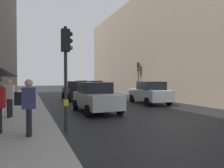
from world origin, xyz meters
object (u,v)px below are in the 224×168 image
object	(u,v)px
car_dark_suv	(75,90)
car_white_compact	(150,93)
traffic_light_near_left	(66,59)
traffic_light_mid_street	(138,73)
car_red_sedan	(81,86)
pedestrian_with_black_backpack	(9,96)
car_blue_van	(94,87)
pedestrian_with_umbrella	(0,82)
pedestrian_with_grey_backpack	(27,104)
car_silver_hatchback	(96,97)

from	to	relation	value
car_dark_suv	car_white_compact	bearing A→B (deg)	-49.53
traffic_light_near_left	traffic_light_mid_street	distance (m)	15.36
car_red_sedan	car_white_compact	xyz separation A→B (m)	(0.34, -21.33, 0.00)
car_red_sedan	pedestrian_with_black_backpack	world-z (taller)	pedestrian_with_black_backpack
car_blue_van	car_red_sedan	distance (m)	8.38
pedestrian_with_umbrella	pedestrian_with_grey_backpack	world-z (taller)	pedestrian_with_umbrella
pedestrian_with_umbrella	pedestrian_with_grey_backpack	bearing A→B (deg)	-36.61
traffic_light_near_left	traffic_light_mid_street	bearing A→B (deg)	50.05
car_blue_van	car_silver_hatchback	distance (m)	15.92
car_dark_suv	car_red_sedan	xyz separation A→B (m)	(4.44, 15.72, 0.00)
traffic_light_mid_street	car_white_compact	bearing A→B (deg)	-111.54
car_blue_van	car_dark_suv	world-z (taller)	same
traffic_light_mid_street	car_dark_suv	size ratio (longest dim) A/B	0.92
traffic_light_mid_street	car_silver_hatchback	world-z (taller)	traffic_light_mid_street
traffic_light_near_left	pedestrian_with_umbrella	world-z (taller)	traffic_light_near_left
car_blue_van	car_dark_suv	bearing A→B (deg)	-120.02
traffic_light_near_left	car_blue_van	xyz separation A→B (m)	(7.01, 18.89, -1.82)
traffic_light_mid_street	car_blue_van	xyz separation A→B (m)	(-2.85, 7.11, -1.78)
car_dark_suv	traffic_light_near_left	bearing A→B (deg)	-103.50
car_red_sedan	pedestrian_with_black_backpack	distance (m)	26.19
car_blue_van	pedestrian_with_black_backpack	bearing A→B (deg)	-119.80
car_dark_suv	car_silver_hatchback	bearing A→B (deg)	-93.11
pedestrian_with_black_backpack	car_red_sedan	bearing A→B (deg)	68.96
car_blue_van	car_silver_hatchback	size ratio (longest dim) A/B	1.00
car_blue_van	car_dark_suv	distance (m)	8.48
traffic_light_near_left	car_silver_hatchback	distance (m)	4.72
car_dark_suv	car_white_compact	size ratio (longest dim) A/B	0.97
traffic_light_mid_street	car_white_compact	world-z (taller)	traffic_light_mid_street
traffic_light_near_left	car_blue_van	world-z (taller)	traffic_light_near_left
car_blue_van	car_red_sedan	size ratio (longest dim) A/B	1.00
traffic_light_near_left	car_white_compact	size ratio (longest dim) A/B	0.90
car_dark_suv	pedestrian_with_black_backpack	size ratio (longest dim) A/B	2.37
car_silver_hatchback	pedestrian_with_grey_backpack	bearing A→B (deg)	-128.85
car_white_compact	pedestrian_with_black_backpack	distance (m)	10.23
traffic_light_mid_street	car_red_sedan	world-z (taller)	traffic_light_mid_street
traffic_light_mid_street	car_dark_suv	xyz separation A→B (m)	(-7.09, -0.24, -1.78)
car_red_sedan	pedestrian_with_grey_backpack	world-z (taller)	pedestrian_with_grey_backpack
traffic_light_mid_street	car_blue_van	bearing A→B (deg)	111.84
traffic_light_near_left	car_red_sedan	bearing A→B (deg)	75.18
pedestrian_with_umbrella	car_silver_hatchback	bearing A→B (deg)	41.60
car_dark_suv	car_silver_hatchback	xyz separation A→B (m)	(-0.43, -7.87, 0.00)
traffic_light_mid_street	pedestrian_with_black_backpack	distance (m)	15.09
pedestrian_with_black_backpack	car_silver_hatchback	bearing A→B (deg)	10.62
car_red_sedan	pedestrian_with_umbrella	distance (m)	29.16
pedestrian_with_umbrella	car_dark_suv	bearing A→B (deg)	67.43
car_red_sedan	pedestrian_with_black_backpack	bearing A→B (deg)	-111.04
traffic_light_mid_street	traffic_light_near_left	bearing A→B (deg)	-129.95
car_white_compact	car_silver_hatchback	xyz separation A→B (m)	(-5.21, -2.26, 0.00)
pedestrian_with_umbrella	traffic_light_near_left	bearing A→B (deg)	8.59
car_red_sedan	pedestrian_with_umbrella	world-z (taller)	pedestrian_with_umbrella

